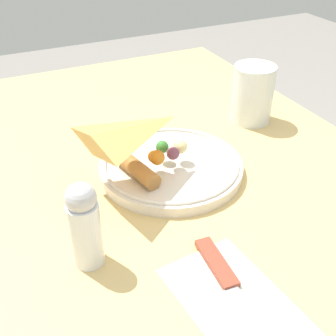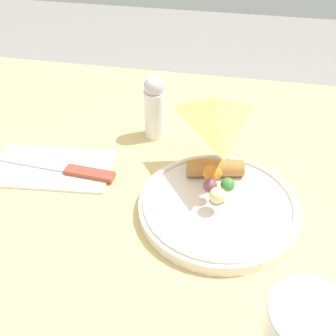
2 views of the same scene
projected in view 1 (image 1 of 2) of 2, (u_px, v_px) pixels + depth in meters
The scene contains 6 objects.
dining_table at pixel (165, 258), 0.65m from camera, with size 1.10×0.73×0.74m.
plate_pizza at pixel (170, 164), 0.63m from camera, with size 0.22×0.22×0.05m.
milk_glass at pixel (252, 96), 0.75m from camera, with size 0.07×0.07×0.10m.
napkin_folded at pixel (241, 310), 0.43m from camera, with size 0.19×0.12×0.00m.
butter_knife at pixel (236, 299), 0.44m from camera, with size 0.21×0.03×0.01m.
salt_shaker at pixel (85, 225), 0.46m from camera, with size 0.04×0.04×0.11m.
Camera 1 is at (0.41, -0.19, 1.11)m, focal length 45.00 mm.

